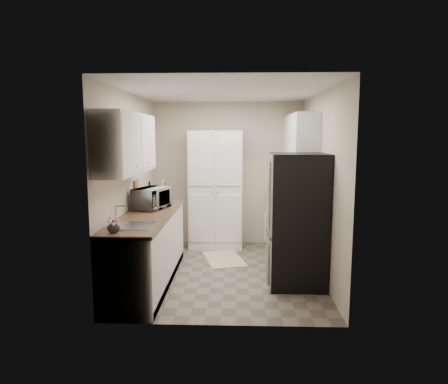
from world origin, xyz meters
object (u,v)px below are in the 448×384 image
object	(u,v)px
pantry_cabinet	(216,190)
refrigerator	(297,220)
wine_bottle	(150,193)
microwave	(152,198)
toaster_oven	(290,190)
electric_range	(291,233)

from	to	relation	value
pantry_cabinet	refrigerator	world-z (taller)	pantry_cabinet
wine_bottle	refrigerator	bearing A→B (deg)	-20.98
microwave	wine_bottle	world-z (taller)	wine_bottle
refrigerator	wine_bottle	world-z (taller)	refrigerator
microwave	toaster_oven	world-z (taller)	microwave
wine_bottle	toaster_oven	bearing A→B (deg)	19.31
pantry_cabinet	wine_bottle	bearing A→B (deg)	-135.15
toaster_oven	pantry_cabinet	bearing A→B (deg)	168.31
pantry_cabinet	electric_range	bearing A→B (deg)	-38.22
refrigerator	wine_bottle	bearing A→B (deg)	159.02
electric_range	toaster_oven	size ratio (longest dim) A/B	3.15
electric_range	refrigerator	distance (m)	0.88
electric_range	refrigerator	bearing A→B (deg)	-92.48
pantry_cabinet	wine_bottle	world-z (taller)	pantry_cabinet
electric_range	refrigerator	world-z (taller)	refrigerator
refrigerator	microwave	xyz separation A→B (m)	(-1.95, 0.36, 0.21)
toaster_oven	refrigerator	bearing A→B (deg)	-97.96
pantry_cabinet	toaster_oven	bearing A→B (deg)	-7.59
pantry_cabinet	wine_bottle	size ratio (longest dim) A/B	6.70
refrigerator	toaster_oven	bearing A→B (deg)	86.14
pantry_cabinet	microwave	distance (m)	1.59
refrigerator	toaster_oven	world-z (taller)	refrigerator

